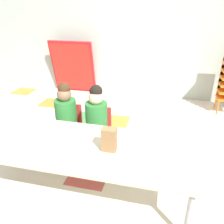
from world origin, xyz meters
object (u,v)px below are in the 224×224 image
(seated_child_middle_seat, at_px, (97,115))
(donut_powdered_on_plate, at_px, (117,135))
(folded_activity_table, at_px, (73,67))
(paper_plate_near_edge, at_px, (117,137))
(craft_table, at_px, (92,149))
(paper_bag_brown, at_px, (109,140))
(seated_child_near_camera, at_px, (66,112))

(seated_child_middle_seat, distance_m, donut_powdered_on_plate, 0.56)
(donut_powdered_on_plate, bearing_deg, seated_child_middle_seat, 128.72)
(folded_activity_table, height_order, paper_plate_near_edge, folded_activity_table)
(craft_table, relative_size, paper_bag_brown, 8.85)
(paper_plate_near_edge, bearing_deg, donut_powdered_on_plate, 0.00)
(craft_table, xyz_separation_m, seated_child_near_camera, (-0.54, 0.64, 0.05))
(seated_child_near_camera, bearing_deg, craft_table, -49.86)
(seated_child_near_camera, xyz_separation_m, seated_child_middle_seat, (0.39, 0.00, 0.00))
(seated_child_middle_seat, xyz_separation_m, folded_activity_table, (-1.14, 2.06, -0.02))
(folded_activity_table, height_order, paper_bag_brown, folded_activity_table)
(folded_activity_table, relative_size, paper_bag_brown, 4.94)
(folded_activity_table, bearing_deg, craft_table, -64.45)
(donut_powdered_on_plate, bearing_deg, paper_plate_near_edge, 0.00)
(seated_child_near_camera, height_order, paper_bag_brown, seated_child_near_camera)
(craft_table, xyz_separation_m, seated_child_middle_seat, (-0.15, 0.64, 0.05))
(paper_plate_near_edge, bearing_deg, craft_table, -135.25)
(craft_table, height_order, seated_child_near_camera, seated_child_near_camera)
(folded_activity_table, xyz_separation_m, donut_powdered_on_plate, (1.49, -2.50, 0.04))
(craft_table, distance_m, paper_plate_near_edge, 0.29)
(paper_bag_brown, xyz_separation_m, paper_plate_near_edge, (0.03, 0.23, -0.11))
(folded_activity_table, bearing_deg, seated_child_middle_seat, -61.00)
(folded_activity_table, distance_m, paper_bag_brown, 3.10)
(craft_table, height_order, paper_bag_brown, paper_bag_brown)
(seated_child_middle_seat, xyz_separation_m, paper_plate_near_edge, (0.35, -0.43, -0.00))
(seated_child_near_camera, bearing_deg, paper_plate_near_edge, -30.49)
(craft_table, distance_m, paper_bag_brown, 0.23)
(seated_child_middle_seat, bearing_deg, folded_activity_table, 119.00)
(craft_table, bearing_deg, folded_activity_table, 115.55)
(seated_child_middle_seat, bearing_deg, paper_bag_brown, -63.93)
(donut_powdered_on_plate, bearing_deg, folded_activity_table, 120.86)
(paper_bag_brown, height_order, paper_plate_near_edge, paper_bag_brown)
(paper_bag_brown, bearing_deg, paper_plate_near_edge, 83.61)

